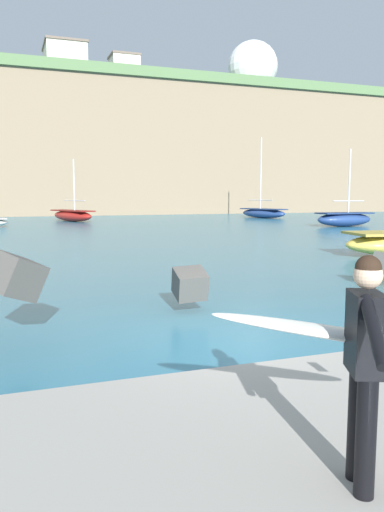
{
  "coord_description": "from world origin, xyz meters",
  "views": [
    {
      "loc": [
        -3.49,
        -7.57,
        2.45
      ],
      "look_at": [
        -0.53,
        0.5,
        1.4
      ],
      "focal_mm": 35.46,
      "sensor_mm": 36.0,
      "label": 1
    }
  ],
  "objects_px": {
    "boat_mid_left": "(344,219)",
    "boat_mid_centre": "(263,213)",
    "surfer_with_board": "(356,350)",
    "station_building_central": "(124,75)",
    "station_building_west": "(65,65)",
    "boat_mid_right": "(72,215)",
    "radar_dome": "(253,72)"
  },
  "relations": [
    {
      "from": "boat_mid_right",
      "to": "station_building_central",
      "type": "height_order",
      "value": "station_building_central"
    },
    {
      "from": "surfer_with_board",
      "to": "boat_mid_right",
      "type": "relative_size",
      "value": 0.32
    },
    {
      "from": "surfer_with_board",
      "to": "boat_mid_centre",
      "type": "height_order",
      "value": "boat_mid_centre"
    },
    {
      "from": "radar_dome",
      "to": "station_building_west",
      "type": "bearing_deg",
      "value": -162.54
    },
    {
      "from": "radar_dome",
      "to": "station_building_central",
      "type": "relative_size",
      "value": 2.2
    },
    {
      "from": "boat_mid_left",
      "to": "boat_mid_centre",
      "type": "bearing_deg",
      "value": 86.58
    },
    {
      "from": "boat_mid_right",
      "to": "radar_dome",
      "type": "distance_m",
      "value": 57.6
    },
    {
      "from": "surfer_with_board",
      "to": "station_building_west",
      "type": "xyz_separation_m",
      "value": [
        5.97,
        70.9,
        18.93
      ]
    },
    {
      "from": "surfer_with_board",
      "to": "boat_mid_left",
      "type": "height_order",
      "value": "boat_mid_left"
    },
    {
      "from": "radar_dome",
      "to": "surfer_with_board",
      "type": "bearing_deg",
      "value": -116.24
    },
    {
      "from": "station_building_west",
      "to": "radar_dome",
      "type": "bearing_deg",
      "value": 17.46
    },
    {
      "from": "boat_mid_left",
      "to": "boat_mid_centre",
      "type": "xyz_separation_m",
      "value": [
        0.89,
        14.86,
        -0.03
      ]
    },
    {
      "from": "boat_mid_left",
      "to": "radar_dome",
      "type": "distance_m",
      "value": 60.06
    },
    {
      "from": "radar_dome",
      "to": "boat_mid_left",
      "type": "bearing_deg",
      "value": -109.24
    },
    {
      "from": "boat_mid_right",
      "to": "surfer_with_board",
      "type": "bearing_deg",
      "value": -94.16
    },
    {
      "from": "surfer_with_board",
      "to": "station_building_central",
      "type": "height_order",
      "value": "station_building_central"
    },
    {
      "from": "boat_mid_left",
      "to": "radar_dome",
      "type": "relative_size",
      "value": 0.48
    },
    {
      "from": "boat_mid_left",
      "to": "station_building_central",
      "type": "distance_m",
      "value": 49.05
    },
    {
      "from": "station_building_west",
      "to": "surfer_with_board",
      "type": "bearing_deg",
      "value": -94.81
    },
    {
      "from": "boat_mid_left",
      "to": "boat_mid_right",
      "type": "xyz_separation_m",
      "value": [
        -18.86,
        14.94,
        -0.03
      ]
    },
    {
      "from": "surfer_with_board",
      "to": "boat_mid_left",
      "type": "xyz_separation_m",
      "value": [
        22.11,
        29.65,
        -0.68
      ]
    },
    {
      "from": "boat_mid_centre",
      "to": "radar_dome",
      "type": "height_order",
      "value": "radar_dome"
    },
    {
      "from": "radar_dome",
      "to": "station_building_west",
      "type": "height_order",
      "value": "radar_dome"
    },
    {
      "from": "boat_mid_left",
      "to": "station_building_central",
      "type": "relative_size",
      "value": 1.05
    },
    {
      "from": "boat_mid_centre",
      "to": "boat_mid_right",
      "type": "relative_size",
      "value": 1.29
    },
    {
      "from": "station_building_west",
      "to": "station_building_central",
      "type": "distance_m",
      "value": 9.53
    },
    {
      "from": "boat_mid_right",
      "to": "radar_dome",
      "type": "xyz_separation_m",
      "value": [
        37.02,
        37.09,
        23.89
      ]
    },
    {
      "from": "surfer_with_board",
      "to": "radar_dome",
      "type": "height_order",
      "value": "radar_dome"
    },
    {
      "from": "radar_dome",
      "to": "boat_mid_right",
      "type": "bearing_deg",
      "value": -134.94
    },
    {
      "from": "boat_mid_left",
      "to": "station_building_west",
      "type": "bearing_deg",
      "value": 111.37
    },
    {
      "from": "surfer_with_board",
      "to": "boat_mid_centre",
      "type": "bearing_deg",
      "value": 62.68
    },
    {
      "from": "surfer_with_board",
      "to": "radar_dome",
      "type": "relative_size",
      "value": 0.17
    }
  ]
}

